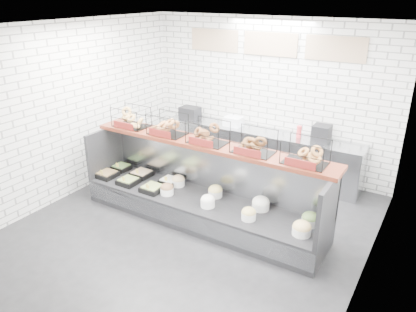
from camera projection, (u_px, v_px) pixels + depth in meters
The scene contains 5 objects.
ground at pixel (190, 229), 6.28m from camera, with size 5.50×5.50×0.00m, color black.
room_shell at pixel (211, 90), 5.97m from camera, with size 5.02×5.51×3.01m.
display_case at pixel (202, 201), 6.42m from camera, with size 4.00×0.90×1.20m.
bagel_shelf at pixel (208, 135), 6.16m from camera, with size 4.10×0.50×0.40m.
prep_counter at pixel (258, 151), 8.02m from camera, with size 4.00×0.60×1.20m.
Camera 1 is at (3.04, -4.43, 3.44)m, focal length 35.00 mm.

